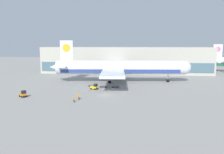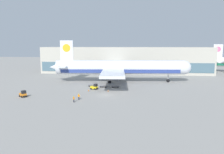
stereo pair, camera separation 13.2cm
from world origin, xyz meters
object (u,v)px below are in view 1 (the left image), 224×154
at_px(baggage_tug_foreground, 94,87).
at_px(baggage_dolly_third, 115,86).
at_px(traffic_cone_far, 89,90).
at_px(airplane_main, 118,68).
at_px(baggage_dolly_lead, 92,85).
at_px(baggage_tug_mid, 23,94).
at_px(traffic_cone_near, 108,90).
at_px(ground_crew_far, 79,96).
at_px(ground_crew_near, 74,99).
at_px(baggage_dolly_second, 103,86).

height_order(baggage_tug_foreground, baggage_dolly_third, baggage_tug_foreground).
relative_size(baggage_tug_foreground, traffic_cone_far, 3.92).
relative_size(airplane_main, baggage_dolly_lead, 15.51).
relative_size(airplane_main, baggage_tug_mid, 20.92).
height_order(airplane_main, baggage_tug_foreground, airplane_main).
distance_m(baggage_tug_foreground, baggage_dolly_lead, 5.56).
bearing_deg(airplane_main, traffic_cone_near, -99.73).
height_order(baggage_tug_mid, traffic_cone_far, baggage_tug_mid).
relative_size(baggage_dolly_lead, ground_crew_far, 2.08).
distance_m(baggage_dolly_lead, ground_crew_near, 22.68).
bearing_deg(airplane_main, ground_crew_far, -109.96).
xyz_separation_m(baggage_dolly_second, baggage_dolly_third, (4.41, 0.14, 0.00)).
height_order(baggage_tug_mid, baggage_dolly_third, baggage_tug_mid).
height_order(airplane_main, baggage_tug_mid, airplane_main).
bearing_deg(ground_crew_near, ground_crew_far, -61.49).
height_order(baggage_tug_foreground, baggage_dolly_second, baggage_tug_foreground).
bearing_deg(airplane_main, baggage_dolly_second, -114.65).
xyz_separation_m(baggage_tug_mid, traffic_cone_near, (23.90, 10.25, -0.52)).
height_order(baggage_tug_mid, ground_crew_far, baggage_tug_mid).
relative_size(baggage_tug_mid, traffic_cone_far, 3.91).
xyz_separation_m(ground_crew_far, traffic_cone_far, (0.22, 11.63, -0.72)).
bearing_deg(airplane_main, baggage_dolly_third, -94.46).
xyz_separation_m(baggage_tug_foreground, baggage_dolly_third, (6.86, 4.31, -0.49)).
xyz_separation_m(baggage_dolly_lead, ground_crew_far, (0.25, -19.90, 0.68)).
bearing_deg(traffic_cone_far, ground_crew_near, -93.32).
distance_m(baggage_tug_foreground, ground_crew_near, 17.59).
distance_m(baggage_dolly_lead, traffic_cone_near, 10.73).
bearing_deg(baggage_dolly_lead, baggage_tug_foreground, -74.26).
height_order(ground_crew_near, ground_crew_far, ground_crew_far).
bearing_deg(baggage_dolly_third, airplane_main, 86.37).
bearing_deg(baggage_dolly_third, traffic_cone_far, -142.13).
bearing_deg(traffic_cone_near, baggage_dolly_lead, 130.59).
height_order(baggage_tug_mid, baggage_dolly_second, baggage_tug_mid).
bearing_deg(baggage_dolly_third, ground_crew_near, -116.52).
height_order(baggage_dolly_third, traffic_cone_near, traffic_cone_near).
bearing_deg(baggage_dolly_second, ground_crew_near, -106.07).
bearing_deg(baggage_tug_mid, baggage_tug_foreground, 75.87).
xyz_separation_m(baggage_tug_mid, ground_crew_far, (17.17, -1.50, 0.19)).
bearing_deg(ground_crew_far, baggage_dolly_third, 60.03).
height_order(baggage_dolly_second, ground_crew_far, ground_crew_far).
bearing_deg(ground_crew_far, traffic_cone_near, 54.23).
height_order(baggage_dolly_lead, ground_crew_far, ground_crew_far).
bearing_deg(traffic_cone_near, baggage_dolly_second, 110.68).
relative_size(airplane_main, baggage_dolly_third, 15.51).
xyz_separation_m(baggage_dolly_third, traffic_cone_far, (-8.25, -7.36, -0.04)).
bearing_deg(ground_crew_near, airplane_main, -64.00).
xyz_separation_m(baggage_dolly_lead, traffic_cone_far, (0.46, -8.27, -0.04)).
height_order(baggage_tug_foreground, ground_crew_far, baggage_tug_foreground).
height_order(baggage_dolly_second, baggage_dolly_third, same).
bearing_deg(baggage_tug_mid, baggage_dolly_second, 80.06).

